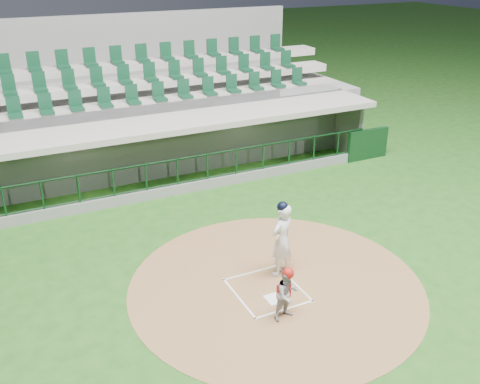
{
  "coord_description": "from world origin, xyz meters",
  "views": [
    {
      "loc": [
        -5.27,
        -9.71,
        7.48
      ],
      "look_at": [
        0.68,
        2.6,
        1.3
      ],
      "focal_mm": 40.0,
      "sensor_mm": 36.0,
      "label": 1
    }
  ],
  "objects": [
    {
      "name": "dirt_circle",
      "position": [
        0.3,
        -0.2,
        0.01
      ],
      "size": [
        7.2,
        7.2,
        0.01
      ],
      "primitive_type": "cylinder",
      "color": "brown",
      "rests_on": "ground"
    },
    {
      "name": "ground",
      "position": [
        0.0,
        0.0,
        0.0
      ],
      "size": [
        120.0,
        120.0,
        0.0
      ],
      "primitive_type": "plane",
      "color": "#1D4C15",
      "rests_on": "ground"
    },
    {
      "name": "home_plate",
      "position": [
        0.0,
        -0.7,
        0.02
      ],
      "size": [
        0.43,
        0.43,
        0.02
      ],
      "primitive_type": "cube",
      "color": "white",
      "rests_on": "dirt_circle"
    },
    {
      "name": "batter_box_chalk",
      "position": [
        0.0,
        -0.3,
        0.02
      ],
      "size": [
        1.55,
        1.8,
        0.01
      ],
      "color": "white",
      "rests_on": "ground"
    },
    {
      "name": "catcher",
      "position": [
        -0.1,
        -1.39,
        0.64
      ],
      "size": [
        0.65,
        0.54,
        1.28
      ],
      "color": "#9A9A9F",
      "rests_on": "dirt_circle"
    },
    {
      "name": "batter",
      "position": [
        0.67,
        0.22,
        1.01
      ],
      "size": [
        0.95,
        0.99,
        2.0
      ],
      "color": "white",
      "rests_on": "dirt_circle"
    },
    {
      "name": "seating_deck",
      "position": [
        0.0,
        10.91,
        1.42
      ],
      "size": [
        17.0,
        6.72,
        5.15
      ],
      "color": "gray",
      "rests_on": "ground"
    },
    {
      "name": "dugout_structure",
      "position": [
        0.11,
        7.83,
        0.95
      ],
      "size": [
        16.4,
        3.7,
        3.0
      ],
      "color": "gray",
      "rests_on": "ground"
    }
  ]
}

